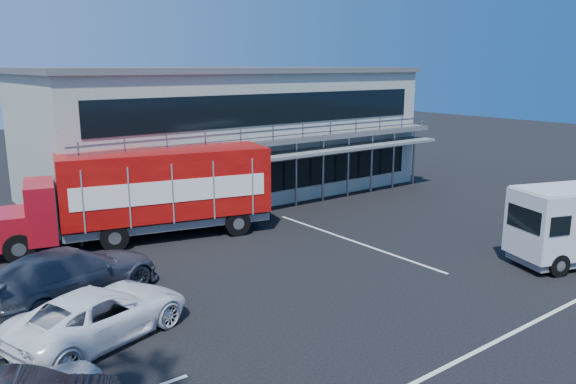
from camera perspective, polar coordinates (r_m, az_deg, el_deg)
ground at (r=21.15m, az=8.26°, el=-7.88°), size 120.00×120.00×0.00m
building at (r=33.68m, az=-6.34°, el=6.26°), size 22.40×12.00×7.30m
red_truck at (r=24.91m, az=-14.07°, el=0.10°), size 11.73×5.22×3.85m
parked_car_c at (r=16.62m, az=-18.55°, el=-11.67°), size 5.63×3.81×1.43m
parked_car_d at (r=19.48m, az=-21.14°, el=-7.80°), size 6.27×3.86×1.70m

